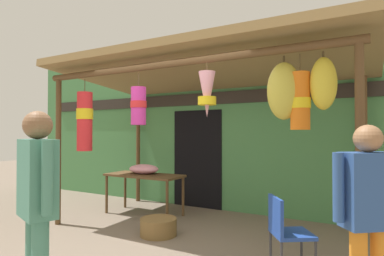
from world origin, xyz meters
TOP-DOWN VIEW (x-y plane):
  - ground_plane at (0.00, 0.00)m, footprint 30.00×30.00m
  - shop_facade at (-0.00, 2.43)m, footprint 10.98×0.29m
  - market_stall_canopy at (0.17, 0.97)m, footprint 5.01×2.61m
  - display_table at (-1.28, 1.27)m, footprint 1.49×0.63m
  - flower_heap_on_table at (-1.32, 1.32)m, footprint 0.61×0.43m
  - folding_chair at (1.64, -0.03)m, footprint 0.55×0.55m
  - wicker_basket_by_table at (-0.33, 0.40)m, footprint 0.55×0.55m
  - vendor_in_orange at (2.44, -0.69)m, footprint 0.49×0.42m
  - customer_foreground at (0.08, -1.89)m, footprint 0.56×0.34m

SIDE VIEW (x-z plane):
  - ground_plane at x=0.00m, z-range 0.00..0.00m
  - wicker_basket_by_table at x=-0.33m, z-range 0.00..0.25m
  - folding_chair at x=1.64m, z-range 0.08..0.92m
  - display_table at x=-1.28m, z-range 0.30..1.05m
  - flower_heap_on_table at x=-1.32m, z-range 0.75..0.93m
  - vendor_in_orange at x=2.44m, z-range 0.14..1.74m
  - customer_foreground at x=0.08m, z-range 0.16..1.87m
  - shop_facade at x=0.00m, z-range 0.00..3.60m
  - market_stall_canopy at x=0.17m, z-range 1.05..3.82m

